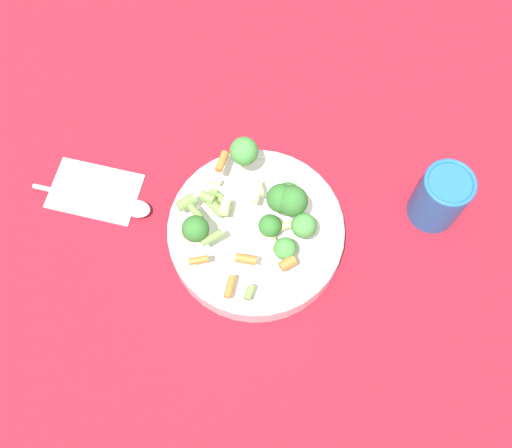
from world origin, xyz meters
name	(u,v)px	position (x,y,z in m)	size (l,w,h in m)	color
ground_plane	(256,238)	(0.00, 0.00, 0.00)	(3.00, 3.00, 0.00)	maroon
bowl	(256,232)	(0.00, 0.00, 0.02)	(0.23, 0.23, 0.04)	white
pasta_salad	(263,206)	(-0.02, 0.00, 0.08)	(0.17, 0.18, 0.07)	#8CB766
cup	(441,197)	(-0.21, 0.13, 0.05)	(0.07, 0.07, 0.09)	#2366B2
napkin	(95,191)	(0.12, -0.20, 0.00)	(0.14, 0.15, 0.01)	#B2BCC6
spoon	(113,203)	(0.11, -0.17, 0.01)	(0.11, 0.15, 0.01)	silver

